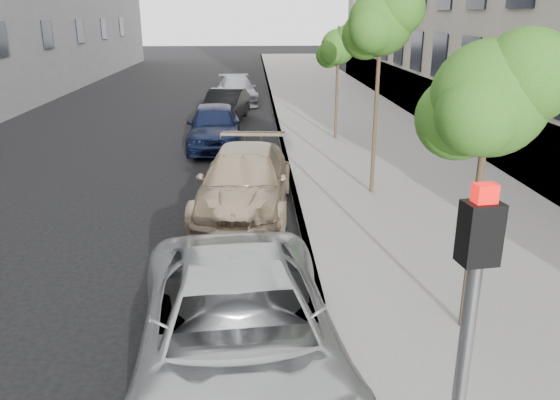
{
  "coord_description": "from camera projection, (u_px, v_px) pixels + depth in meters",
  "views": [
    {
      "loc": [
        0.12,
        -5.49,
        4.56
      ],
      "look_at": [
        0.57,
        3.46,
        1.5
      ],
      "focal_mm": 35.0,
      "sensor_mm": 36.0,
      "label": 1
    }
  ],
  "objects": [
    {
      "name": "signal_pole",
      "position": [
        463.0,
        361.0,
        3.81
      ],
      "size": [
        0.26,
        0.21,
        3.42
      ],
      "rotation": [
        0.0,
        0.0,
        0.14
      ],
      "color": "#939699",
      "rests_on": "sidewalk"
    },
    {
      "name": "minivan",
      "position": [
        239.0,
        332.0,
        6.86
      ],
      "size": [
        3.02,
        5.71,
        1.53
      ],
      "primitive_type": "imported",
      "rotation": [
        0.0,
        0.0,
        0.09
      ],
      "color": "#BCBEC1",
      "rests_on": "ground"
    },
    {
      "name": "tree_mid",
      "position": [
        382.0,
        22.0,
        12.96
      ],
      "size": [
        1.86,
        1.66,
        5.15
      ],
      "color": "#38281C",
      "rests_on": "sidewalk"
    },
    {
      "name": "curb",
      "position": [
        272.0,
        102.0,
        29.37
      ],
      "size": [
        0.15,
        72.0,
        0.14
      ],
      "primitive_type": "cube",
      "color": "#9E9B93",
      "rests_on": "ground"
    },
    {
      "name": "tree_near",
      "position": [
        491.0,
        98.0,
        7.09
      ],
      "size": [
        1.84,
        1.64,
        4.29
      ],
      "color": "#38281C",
      "rests_on": "sidewalk"
    },
    {
      "name": "tree_far",
      "position": [
        339.0,
        47.0,
        19.4
      ],
      "size": [
        1.61,
        1.41,
        4.11
      ],
      "color": "#38281C",
      "rests_on": "sidewalk"
    },
    {
      "name": "suv",
      "position": [
        245.0,
        182.0,
        13.01
      ],
      "size": [
        2.58,
        5.39,
        1.52
      ],
      "primitive_type": "imported",
      "rotation": [
        0.0,
        0.0,
        -0.09
      ],
      "color": "tan",
      "rests_on": "ground"
    },
    {
      "name": "sedan_rear",
      "position": [
        237.0,
        90.0,
        29.04
      ],
      "size": [
        2.44,
        4.97,
        1.39
      ],
      "primitive_type": "imported",
      "rotation": [
        0.0,
        0.0,
        0.1
      ],
      "color": "#AAACB3",
      "rests_on": "ground"
    },
    {
      "name": "sidewalk",
      "position": [
        330.0,
        101.0,
        29.52
      ],
      "size": [
        6.4,
        72.0,
        0.14
      ],
      "primitive_type": "cube",
      "color": "gray",
      "rests_on": "ground"
    },
    {
      "name": "sedan_black",
      "position": [
        225.0,
        106.0,
        24.18
      ],
      "size": [
        2.18,
        4.43,
        1.4
      ],
      "primitive_type": "imported",
      "rotation": [
        0.0,
        0.0,
        -0.17
      ],
      "color": "black",
      "rests_on": "ground"
    },
    {
      "name": "sedan_blue",
      "position": [
        214.0,
        126.0,
        19.4
      ],
      "size": [
        2.01,
        4.66,
        1.57
      ],
      "primitive_type": "imported",
      "rotation": [
        0.0,
        0.0,
        0.04
      ],
      "color": "black",
      "rests_on": "ground"
    }
  ]
}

